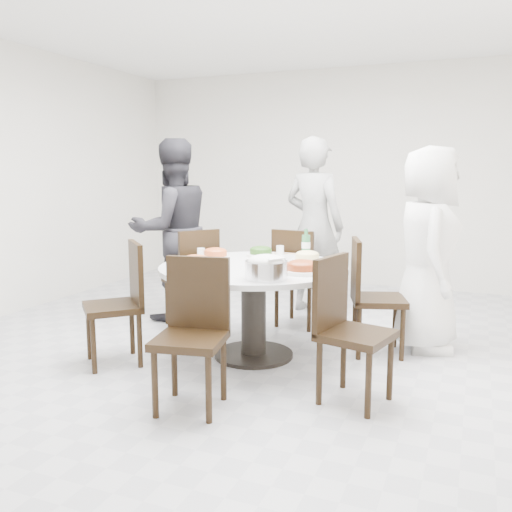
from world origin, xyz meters
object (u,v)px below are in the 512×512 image
at_px(chair_n, 300,277).
at_px(chair_nw, 190,277).
at_px(chair_s, 190,336).
at_px(diner_middle, 314,226).
at_px(chair_sw, 112,304).
at_px(dining_table, 254,311).
at_px(chair_se, 356,332).
at_px(rice_bowl, 266,270).
at_px(diner_left, 172,230).
at_px(beverage_bottle, 306,243).
at_px(diner_right, 428,250).
at_px(soup_bowl, 191,267).
at_px(chair_ne, 379,297).

height_order(chair_n, chair_nw, same).
distance_m(chair_s, diner_middle, 2.64).
bearing_deg(chair_s, chair_sw, 142.11).
distance_m(dining_table, chair_n, 1.01).
distance_m(chair_sw, chair_se, 1.90).
bearing_deg(rice_bowl, diner_middle, 96.88).
xyz_separation_m(dining_table, diner_left, (-1.20, 0.77, 0.53)).
xyz_separation_m(chair_nw, chair_s, (0.92, -1.65, 0.00)).
relative_size(chair_s, beverage_bottle, 3.80).
relative_size(dining_table, diner_left, 0.83).
bearing_deg(diner_left, diner_right, 124.95).
xyz_separation_m(chair_nw, diner_left, (-0.29, 0.17, 0.43)).
bearing_deg(chair_se, beverage_bottle, 45.27).
height_order(diner_middle, diner_left, diner_middle).
relative_size(dining_table, chair_nw, 1.58).
relative_size(chair_nw, soup_bowl, 3.38).
bearing_deg(chair_sw, rice_bowl, 50.06).
bearing_deg(diner_right, chair_se, 154.49).
relative_size(dining_table, rice_bowl, 5.01).
relative_size(chair_nw, diner_middle, 0.52).
distance_m(chair_n, diner_right, 1.27).
bearing_deg(soup_bowl, diner_middle, 79.93).
xyz_separation_m(diner_right, diner_left, (-2.46, 0.03, 0.05)).
bearing_deg(chair_ne, chair_se, 164.03).
relative_size(dining_table, chair_sw, 1.58).
bearing_deg(diner_middle, chair_s, 104.36).
distance_m(chair_sw, diner_right, 2.59).
bearing_deg(chair_ne, dining_table, 98.91).
xyz_separation_m(dining_table, chair_se, (0.95, -0.56, 0.10)).
height_order(chair_ne, chair_s, same).
bearing_deg(chair_se, chair_sw, 103.70).
bearing_deg(rice_bowl, chair_nw, 138.62).
bearing_deg(chair_se, diner_left, 71.93).
bearing_deg(chair_se, chair_n, 42.83).
xyz_separation_m(chair_se, diner_right, (0.31, 1.30, 0.37)).
bearing_deg(diner_middle, rice_bowl, 112.08).
relative_size(dining_table, chair_s, 1.58).
bearing_deg(chair_se, chair_nw, 71.77).
height_order(chair_se, rice_bowl, chair_se).
distance_m(diner_middle, diner_left, 1.47).
bearing_deg(chair_s, diner_right, 44.43).
xyz_separation_m(chair_n, chair_se, (0.88, -1.57, 0.00)).
xyz_separation_m(chair_n, beverage_bottle, (0.19, -0.46, 0.40)).
bearing_deg(chair_se, soup_bowl, 98.78).
relative_size(dining_table, chair_se, 1.58).
xyz_separation_m(diner_right, diner_middle, (-1.22, 0.81, 0.07)).
height_order(chair_n, rice_bowl, chair_n).
xyz_separation_m(chair_s, beverage_bottle, (0.26, 1.60, 0.40)).
xyz_separation_m(chair_n, soup_bowl, (-0.38, -1.46, 0.32)).
bearing_deg(chair_ne, chair_sw, 100.99).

